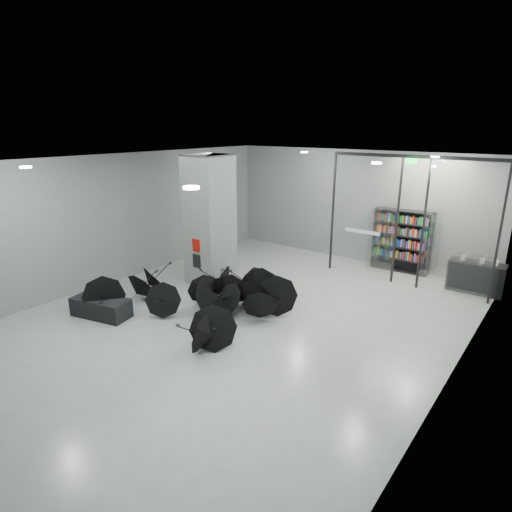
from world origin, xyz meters
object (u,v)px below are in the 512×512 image
Objects in this scene: shop_counter at (476,277)px; column at (209,221)px; bench at (101,307)px; umbrella_cluster at (217,301)px; bookshelf at (401,241)px.

column is at bearing -150.57° from shop_counter.
column is 4.08m from bench.
column is 0.76× the size of umbrella_cluster.
column reaches higher than umbrella_cluster.
column is at bearing 137.40° from umbrella_cluster.
bookshelf is 6.92m from umbrella_cluster.
bookshelf reaches higher than shop_counter.
bookshelf is at bearing 166.00° from shop_counter.
shop_counter is at bearing -14.31° from bookshelf.
bench is 1.00× the size of shop_counter.
column is 6.54m from bookshelf.
shop_counter is at bearing 48.42° from umbrella_cluster.
bookshelf is at bearing 45.55° from bench.
bench is at bearing -137.43° from umbrella_cluster.
bench is at bearing -97.94° from column.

